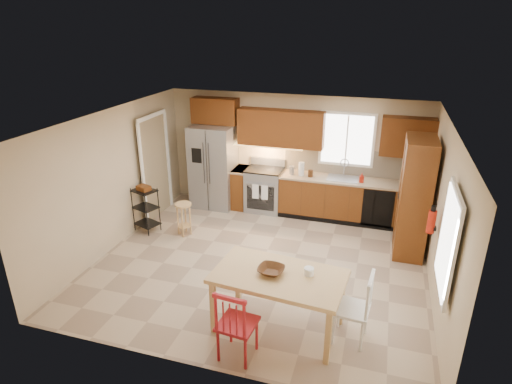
{
  "coord_description": "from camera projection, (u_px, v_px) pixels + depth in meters",
  "views": [
    {
      "loc": [
        1.79,
        -6.13,
        3.92
      ],
      "look_at": [
        -0.2,
        0.4,
        1.15
      ],
      "focal_mm": 30.0,
      "sensor_mm": 36.0,
      "label": 1
    }
  ],
  "objects": [
    {
      "name": "fire_extinguisher",
      "position": [
        431.0,
        222.0,
        6.4
      ],
      "size": [
        0.12,
        0.12,
        0.36
      ],
      "primitive_type": "cylinder",
      "color": "#A91A0B",
      "rests_on": "wall_right"
    },
    {
      "name": "floor",
      "position": [
        260.0,
        263.0,
        7.4
      ],
      "size": [
        5.5,
        5.5,
        0.0
      ],
      "primitive_type": "plane",
      "color": "tan",
      "rests_on": "ground"
    },
    {
      "name": "upper_right_block",
      "position": [
        408.0,
        137.0,
        8.16
      ],
      "size": [
        1.0,
        0.35,
        0.75
      ],
      "primitive_type": "cube",
      "color": "#5D2C0F",
      "rests_on": "wall_back"
    },
    {
      "name": "wall_back",
      "position": [
        293.0,
        153.0,
        9.14
      ],
      "size": [
        5.5,
        0.02,
        2.5
      ],
      "primitive_type": "cube",
      "color": "#CCB793",
      "rests_on": "ground"
    },
    {
      "name": "upper_over_fridge",
      "position": [
        215.0,
        111.0,
        9.12
      ],
      "size": [
        1.0,
        0.35,
        0.55
      ],
      "primitive_type": "cube",
      "color": "#5D2C0F",
      "rests_on": "wall_back"
    },
    {
      "name": "canister_steel",
      "position": [
        292.0,
        170.0,
        8.92
      ],
      "size": [
        0.11,
        0.11,
        0.18
      ],
      "primitive_type": "cylinder",
      "color": "gray",
      "rests_on": "base_cabinet_run"
    },
    {
      "name": "upper_left_block",
      "position": [
        281.0,
        128.0,
        8.84
      ],
      "size": [
        1.8,
        0.35,
        0.75
      ],
      "primitive_type": "cube",
      "color": "#5D2C0F",
      "rests_on": "wall_back"
    },
    {
      "name": "base_cabinet_run",
      "position": [
        350.0,
        200.0,
        8.83
      ],
      "size": [
        2.92,
        0.6,
        0.9
      ],
      "primitive_type": "cube",
      "color": "#603511",
      "rests_on": "floor"
    },
    {
      "name": "backsplash",
      "position": [
        354.0,
        162.0,
        8.81
      ],
      "size": [
        2.92,
        0.03,
        0.55
      ],
      "primitive_type": "cube",
      "color": "beige",
      "rests_on": "wall_back"
    },
    {
      "name": "pantry",
      "position": [
        414.0,
        197.0,
        7.41
      ],
      "size": [
        0.5,
        0.95,
        2.1
      ],
      "primitive_type": "cube",
      "color": "#603511",
      "rests_on": "floor"
    },
    {
      "name": "paper_towel",
      "position": [
        301.0,
        169.0,
        8.84
      ],
      "size": [
        0.12,
        0.12,
        0.28
      ],
      "primitive_type": "cylinder",
      "color": "white",
      "rests_on": "base_cabinet_run"
    },
    {
      "name": "chair_red",
      "position": [
        237.0,
        322.0,
        5.19
      ],
      "size": [
        0.51,
        0.51,
        1.0
      ],
      "primitive_type": null,
      "rotation": [
        0.0,
        0.0,
        -0.09
      ],
      "color": "#A71920",
      "rests_on": "floor"
    },
    {
      "name": "wall_left",
      "position": [
        114.0,
        179.0,
        7.67
      ],
      "size": [
        0.02,
        5.0,
        2.5
      ],
      "primitive_type": "cube",
      "color": "#CCB793",
      "rests_on": "ground"
    },
    {
      "name": "table_bowl",
      "position": [
        271.0,
        273.0,
        5.58
      ],
      "size": [
        0.37,
        0.37,
        0.08
      ],
      "primitive_type": "imported",
      "rotation": [
        0.0,
        0.0,
        -0.09
      ],
      "color": "#4B2714",
      "rests_on": "dining_table"
    },
    {
      "name": "refrigerator",
      "position": [
        214.0,
        166.0,
        9.4
      ],
      "size": [
        0.92,
        0.75,
        1.82
      ],
      "primitive_type": "cube",
      "color": "gray",
      "rests_on": "floor"
    },
    {
      "name": "dishwasher",
      "position": [
        378.0,
        209.0,
        8.42
      ],
      "size": [
        0.6,
        0.02,
        0.78
      ],
      "primitive_type": "cube",
      "color": "black",
      "rests_on": "floor"
    },
    {
      "name": "window_back",
      "position": [
        347.0,
        139.0,
        8.68
      ],
      "size": [
        1.12,
        0.04,
        1.12
      ],
      "primitive_type": "cube",
      "color": "white",
      "rests_on": "wall_back"
    },
    {
      "name": "chair_white",
      "position": [
        351.0,
        307.0,
        5.46
      ],
      "size": [
        0.51,
        0.51,
        1.0
      ],
      "primitive_type": null,
      "rotation": [
        0.0,
        0.0,
        1.48
      ],
      "color": "white",
      "rests_on": "floor"
    },
    {
      "name": "dining_table",
      "position": [
        278.0,
        302.0,
        5.71
      ],
      "size": [
        1.78,
        1.1,
        0.83
      ],
      "primitive_type": null,
      "rotation": [
        0.0,
        0.0,
        -0.09
      ],
      "color": "tan",
      "rests_on": "floor"
    },
    {
      "name": "canister_wood",
      "position": [
        310.0,
        173.0,
        8.79
      ],
      "size": [
        0.1,
        0.1,
        0.14
      ],
      "primitive_type": "cylinder",
      "color": "#4B2714",
      "rests_on": "base_cabinet_run"
    },
    {
      "name": "utility_cart",
      "position": [
        146.0,
        210.0,
        8.38
      ],
      "size": [
        0.54,
        0.48,
        0.9
      ],
      "primitive_type": null,
      "rotation": [
        0.0,
        0.0,
        -0.35
      ],
      "color": "black",
      "rests_on": "floor"
    },
    {
      "name": "soap_bottle",
      "position": [
        362.0,
        178.0,
        8.48
      ],
      "size": [
        0.09,
        0.09,
        0.19
      ],
      "primitive_type": "imported",
      "color": "#A91A0B",
      "rests_on": "base_cabinet_run"
    },
    {
      "name": "table_jar",
      "position": [
        309.0,
        273.0,
        5.53
      ],
      "size": [
        0.15,
        0.15,
        0.16
      ],
      "primitive_type": "cylinder",
      "rotation": [
        0.0,
        0.0,
        -0.09
      ],
      "color": "white",
      "rests_on": "dining_table"
    },
    {
      "name": "doorway",
      "position": [
        155.0,
        168.0,
        8.87
      ],
      "size": [
        0.04,
        0.95,
        2.1
      ],
      "primitive_type": "cube",
      "color": "#8C7A59",
      "rests_on": "wall_left"
    },
    {
      "name": "window_right",
      "position": [
        448.0,
        242.0,
        5.11
      ],
      "size": [
        0.04,
        1.02,
        1.32
      ],
      "primitive_type": "cube",
      "color": "white",
      "rests_on": "wall_right"
    },
    {
      "name": "wall_right",
      "position": [
        443.0,
        218.0,
        6.18
      ],
      "size": [
        0.02,
        5.0,
        2.5
      ],
      "primitive_type": "cube",
      "color": "#CCB793",
      "rests_on": "ground"
    },
    {
      "name": "base_cabinet_narrow",
      "position": [
        241.0,
        188.0,
        9.47
      ],
      "size": [
        0.3,
        0.6,
        0.9
      ],
      "primitive_type": "cube",
      "color": "#603511",
      "rests_on": "floor"
    },
    {
      "name": "ceiling",
      "position": [
        261.0,
        120.0,
        6.45
      ],
      "size": [
        5.5,
        5.0,
        0.02
      ],
      "primitive_type": "cube",
      "color": "silver",
      "rests_on": "ground"
    },
    {
      "name": "sink",
      "position": [
        342.0,
        180.0,
        8.72
      ],
      "size": [
        0.62,
        0.46,
        0.16
      ],
      "primitive_type": "cube",
      "color": "gray",
      "rests_on": "base_cabinet_run"
    },
    {
      "name": "wall_front",
      "position": [
        197.0,
        280.0,
        4.71
      ],
      "size": [
        5.5,
        0.02,
        2.5
      ],
      "primitive_type": "cube",
      "color": "#CCB793",
      "rests_on": "ground"
    },
    {
      "name": "undercab_glow",
      "position": [
        266.0,
        146.0,
        9.04
      ],
      "size": [
        1.6,
        0.3,
        0.01
      ],
      "primitive_type": "cube",
      "color": "#FFBF66",
      "rests_on": "wall_back"
    },
    {
      "name": "bar_stool",
      "position": [
        184.0,
        219.0,
        8.27
      ],
      "size": [
        0.33,
        0.33,
        0.65
      ],
      "primitive_type": null,
      "rotation": [
        0.0,
        0.0,
        -0.04
      ],
      "color": "tan",
      "rests_on": "floor"
    },
    {
      "name": "range_stove",
      "position": [
        264.0,
        190.0,
        9.31
      ],
      "size": [
        0.76,
        0.63,
        0.92
      ],
      "primitive_type": "cube",
      "color": "gray",
      "rests_on": "floor"
    }
  ]
}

